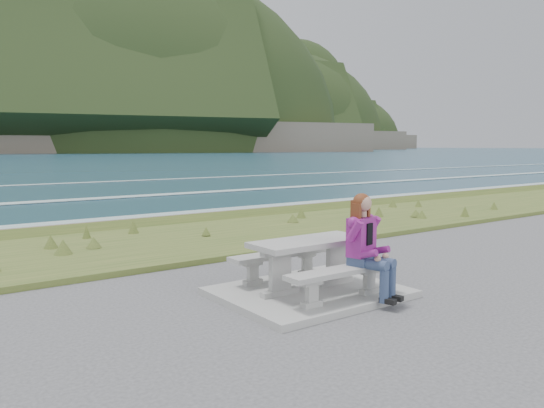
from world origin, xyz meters
name	(u,v)px	position (x,y,z in m)	size (l,w,h in m)	color
concrete_slab	(309,292)	(0.00, 0.00, 0.05)	(2.60, 2.10, 0.10)	gray
picnic_table	(309,251)	(0.00, 0.00, 0.68)	(1.80, 0.75, 0.75)	gray
bench_landward	(342,275)	(0.00, -0.70, 0.45)	(1.80, 0.35, 0.45)	gray
bench_seaward	(281,258)	(0.00, 0.70, 0.45)	(1.80, 0.35, 0.45)	gray
grass_verge	(166,245)	(0.00, 5.00, 0.00)	(160.00, 4.50, 0.22)	#35551F
shore_drop	(121,229)	(0.00, 7.90, 0.00)	(160.00, 0.80, 2.20)	#675C4D
ocean	(7,220)	(0.00, 25.09, -1.74)	(1600.00, 1600.00, 0.09)	navy
headland_range	(177,136)	(190.22, 398.18, 9.95)	(729.83, 363.95, 222.92)	#675C4D
seated_woman	(371,260)	(0.42, -0.84, 0.64)	(0.57, 0.81, 1.47)	navy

